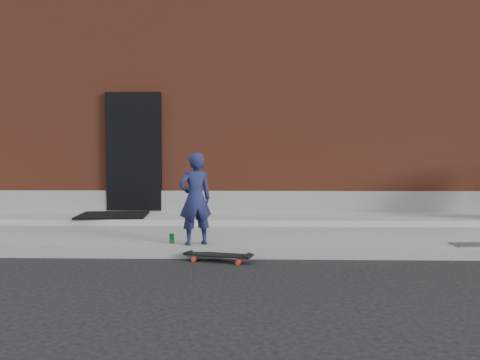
{
  "coord_description": "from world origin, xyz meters",
  "views": [
    {
      "loc": [
        -0.33,
        -5.93,
        1.34
      ],
      "look_at": [
        -0.51,
        0.8,
        0.98
      ],
      "focal_mm": 35.0,
      "sensor_mm": 36.0,
      "label": 1
    }
  ],
  "objects": [
    {
      "name": "ground",
      "position": [
        0.0,
        0.0,
        0.0
      ],
      "size": [
        80.0,
        80.0,
        0.0
      ],
      "primitive_type": "plane",
      "color": "black",
      "rests_on": "ground"
    },
    {
      "name": "sidewalk",
      "position": [
        0.0,
        1.5,
        0.07
      ],
      "size": [
        20.0,
        3.0,
        0.15
      ],
      "primitive_type": "cube",
      "color": "slate",
      "rests_on": "ground"
    },
    {
      "name": "apron",
      "position": [
        0.0,
        2.4,
        0.2
      ],
      "size": [
        20.0,
        1.2,
        0.1
      ],
      "primitive_type": "cube",
      "color": "gray",
      "rests_on": "sidewalk"
    },
    {
      "name": "building",
      "position": [
        -0.0,
        6.99,
        2.5
      ],
      "size": [
        20.0,
        8.1,
        5.0
      ],
      "color": "brown",
      "rests_on": "ground"
    },
    {
      "name": "child",
      "position": [
        -1.09,
        0.2,
        0.76
      ],
      "size": [
        0.52,
        0.44,
        1.22
      ],
      "primitive_type": "imported",
      "rotation": [
        0.0,
        0.0,
        3.55
      ],
      "color": "#181D43",
      "rests_on": "sidewalk"
    },
    {
      "name": "skateboard",
      "position": [
        -0.76,
        -0.14,
        0.08
      ],
      "size": [
        0.87,
        0.43,
        0.1
      ],
      "color": "red",
      "rests_on": "ground"
    },
    {
      "name": "soda_can",
      "position": [
        -1.42,
        0.28,
        0.21
      ],
      "size": [
        0.08,
        0.08,
        0.13
      ],
      "primitive_type": "cylinder",
      "rotation": [
        0.0,
        0.0,
        0.23
      ],
      "color": "#177325",
      "rests_on": "sidewalk"
    },
    {
      "name": "doormat",
      "position": [
        -2.81,
        2.27,
        0.27
      ],
      "size": [
        1.27,
        1.07,
        0.03
      ],
      "primitive_type": "cube",
      "rotation": [
        0.0,
        0.0,
        0.1
      ],
      "color": "black",
      "rests_on": "apron"
    },
    {
      "name": "utility_plate",
      "position": [
        2.54,
        0.23,
        0.16
      ],
      "size": [
        0.49,
        0.34,
        0.01
      ],
      "primitive_type": "cube",
      "rotation": [
        0.0,
        0.0,
        0.08
      ],
      "color": "#58585D",
      "rests_on": "sidewalk"
    }
  ]
}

